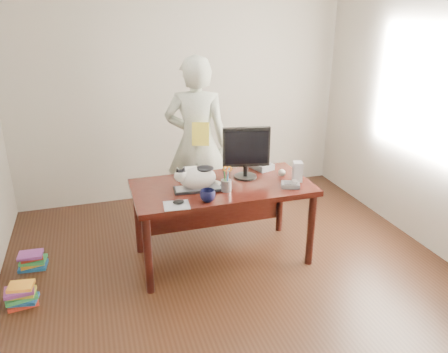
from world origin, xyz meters
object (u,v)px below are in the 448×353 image
desk (220,197)px  speaker (298,172)px  phone (291,184)px  book_pile_a (22,295)px  monitor (246,150)px  keyboard (198,189)px  pen_cup (226,184)px  person (197,143)px  book_pile_b (32,261)px  mouse (178,202)px  cat (197,177)px  book_stack (192,173)px  baseball (282,173)px  calculator (262,166)px  coffee_mug (208,196)px

desk → speaker: (0.68, -0.19, 0.24)m
phone → book_pile_a: bearing=-159.2°
desk → monitor: size_ratio=3.28×
speaker → book_pile_a: bearing=-162.7°
desk → monitor: bearing=4.0°
keyboard → pen_cup: (0.23, -0.09, 0.05)m
phone → person: 1.21m
speaker → book_pile_b: bearing=-175.7°
desk → keyboard: keyboard is taller
person → book_pile_b: person is taller
person → desk: bearing=111.3°
mouse → book_pile_b: size_ratio=0.38×
cat → book_pile_b: size_ratio=1.61×
keyboard → book_stack: book_stack is taller
monitor → person: size_ratio=0.27×
book_stack → book_pile_b: book_stack is taller
monitor → pen_cup: bearing=-127.5°
speaker → keyboard: bearing=-168.8°
keyboard → pen_cup: 0.25m
baseball → book_pile_b: 2.45m
cat → pen_cup: bearing=-15.2°
calculator → person: person is taller
desk → person: bearing=92.1°
coffee_mug → book_pile_b: (-1.50, 0.65, -0.73)m
cat → phone: (0.81, -0.18, -0.10)m
phone → keyboard: bearing=-171.2°
coffee_mug → phone: 0.79m
mouse → baseball: baseball is taller
cat → book_pile_a: cat is taller
desk → person: size_ratio=0.88×
mouse → book_pile_b: 1.58m
phone → book_pile_b: phone is taller
monitor → speaker: bearing=-14.9°
calculator → book_pile_b: 2.33m
baseball → calculator: (-0.10, 0.25, -0.00)m
desk → cat: 0.39m
baseball → book_pile_b: baseball is taller
baseball → book_pile_b: size_ratio=0.27×
desk → phone: 0.67m
mouse → baseball: 1.11m
cat → book_pile_b: (-1.47, 0.40, -0.80)m
desk → coffee_mug: coffee_mug is taller
baseball → calculator: 0.27m
cat → calculator: cat is taller
phone → speaker: (0.12, 0.12, 0.07)m
cat → calculator: size_ratio=1.66×
desk → baseball: (0.60, -0.04, 0.18)m
keyboard → book_stack: 0.35m
person → phone: bearing=138.7°
desk → book_pile_a: (-1.75, -0.28, -0.51)m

